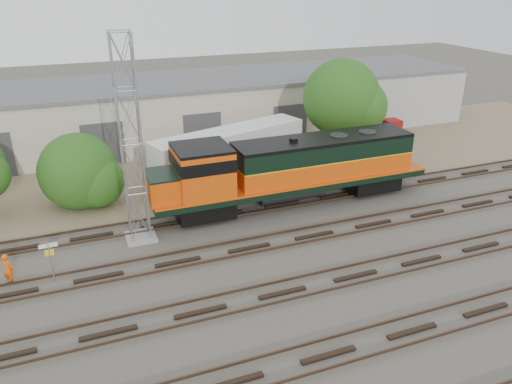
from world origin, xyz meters
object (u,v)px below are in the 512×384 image
object	(u,v)px
semi_trailer	(233,147)
signal_tower	(131,147)
locomotive	(288,169)
worker	(8,269)

from	to	relation	value
semi_trailer	signal_tower	bearing A→B (deg)	-156.01
locomotive	signal_tower	xyz separation A→B (m)	(-9.70, -1.12, 3.02)
signal_tower	worker	world-z (taller)	signal_tower
signal_tower	worker	distance (m)	8.49
locomotive	signal_tower	distance (m)	10.22
locomotive	semi_trailer	size ratio (longest dim) A/B	1.51
signal_tower	semi_trailer	distance (m)	11.06
locomotive	semi_trailer	xyz separation A→B (m)	(-1.73, 5.85, -0.20)
signal_tower	locomotive	bearing A→B (deg)	6.56
signal_tower	semi_trailer	bearing A→B (deg)	41.16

